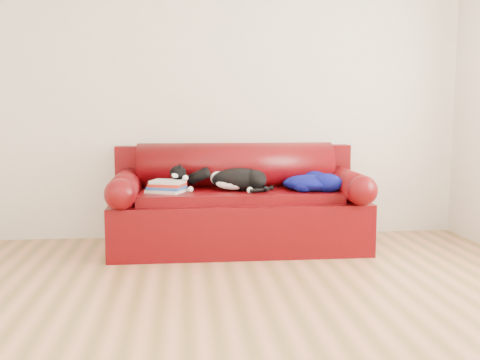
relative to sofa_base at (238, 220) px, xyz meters
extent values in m
plane|color=brown|center=(-0.13, -1.49, -0.24)|extent=(4.50, 4.50, 0.00)
cube|color=beige|center=(-0.13, 0.51, 1.06)|extent=(4.50, 0.02, 2.60)
cube|color=beige|center=(-0.13, -3.49, 1.06)|extent=(4.50, 0.02, 2.60)
cube|color=#3B0205|center=(0.00, 0.01, -0.03)|extent=(2.10, 0.90, 0.42)
cube|color=#3B0205|center=(0.00, -0.04, 0.21)|extent=(1.66, 0.62, 0.10)
cylinder|color=black|center=(-0.93, -0.32, -0.21)|extent=(0.06, 0.06, 0.05)
cylinder|color=black|center=(0.93, -0.32, -0.21)|extent=(0.06, 0.06, 0.05)
cylinder|color=black|center=(-0.93, 0.34, -0.21)|extent=(0.06, 0.06, 0.05)
cylinder|color=black|center=(0.93, 0.34, -0.21)|extent=(0.06, 0.06, 0.05)
cube|color=#3B0205|center=(0.00, 0.37, 0.19)|extent=(2.10, 0.18, 0.85)
cylinder|color=#3B0205|center=(0.00, 0.26, 0.44)|extent=(1.70, 0.40, 0.40)
cylinder|color=#3B0205|center=(-0.93, 0.01, 0.30)|extent=(0.24, 0.88, 0.24)
sphere|color=#3B0205|center=(-0.93, -0.43, 0.30)|extent=(0.24, 0.24, 0.24)
cylinder|color=#3B0205|center=(0.93, 0.01, 0.30)|extent=(0.24, 0.88, 0.24)
sphere|color=#3B0205|center=(0.93, -0.43, 0.30)|extent=(0.24, 0.24, 0.24)
cube|color=beige|center=(-0.59, -0.10, 0.28)|extent=(0.35, 0.32, 0.02)
cube|color=white|center=(-0.59, -0.10, 0.28)|extent=(0.33, 0.30, 0.02)
cube|color=#2153B3|center=(-0.59, -0.10, 0.30)|extent=(0.34, 0.30, 0.02)
cube|color=white|center=(-0.59, -0.10, 0.30)|extent=(0.32, 0.29, 0.02)
cube|color=red|center=(-0.59, -0.10, 0.33)|extent=(0.32, 0.29, 0.02)
cube|color=white|center=(-0.59, -0.10, 0.33)|extent=(0.31, 0.27, 0.02)
cube|color=silver|center=(-0.59, -0.10, 0.35)|extent=(0.31, 0.27, 0.02)
cube|color=white|center=(-0.59, -0.10, 0.35)|extent=(0.29, 0.25, 0.02)
ellipsoid|color=black|center=(0.00, -0.05, 0.36)|extent=(0.52, 0.42, 0.19)
ellipsoid|color=white|center=(-0.04, -0.09, 0.32)|extent=(0.35, 0.26, 0.12)
ellipsoid|color=white|center=(-0.17, 0.00, 0.36)|extent=(0.17, 0.16, 0.12)
ellipsoid|color=black|center=(0.13, -0.10, 0.34)|extent=(0.25, 0.25, 0.16)
ellipsoid|color=black|center=(-0.27, 0.07, 0.42)|extent=(0.17, 0.17, 0.12)
ellipsoid|color=white|center=(-0.29, 0.04, 0.40)|extent=(0.08, 0.08, 0.05)
sphere|color=#BF7272|center=(-0.30, 0.03, 0.40)|extent=(0.02, 0.02, 0.02)
cone|color=black|center=(-0.27, 0.04, 0.47)|extent=(0.06, 0.06, 0.06)
cone|color=black|center=(-0.24, 0.10, 0.47)|extent=(0.06, 0.06, 0.06)
cylinder|color=black|center=(0.21, -0.17, 0.29)|extent=(0.04, 0.16, 0.04)
sphere|color=white|center=(-0.22, 0.00, 0.28)|extent=(0.04, 0.04, 0.04)
sphere|color=white|center=(0.07, -0.20, 0.28)|extent=(0.04, 0.04, 0.04)
ellipsoid|color=#080248|center=(0.59, -0.10, 0.33)|extent=(0.50, 0.47, 0.14)
ellipsoid|color=#080248|center=(0.71, -0.19, 0.34)|extent=(0.31, 0.28, 0.16)
ellipsoid|color=#080248|center=(0.51, 0.00, 0.31)|extent=(0.32, 0.35, 0.10)
ellipsoid|color=#080248|center=(0.66, 0.01, 0.34)|extent=(0.25, 0.22, 0.16)
ellipsoid|color=#080248|center=(0.52, -0.19, 0.31)|extent=(0.20, 0.21, 0.10)
ellipsoid|color=#B6BDC8|center=(0.64, -0.19, 0.35)|extent=(0.20, 0.11, 0.04)
camera|label=1|loc=(-0.46, -4.64, 0.92)|focal=42.00mm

